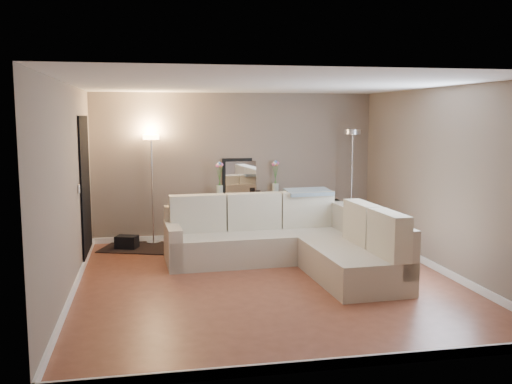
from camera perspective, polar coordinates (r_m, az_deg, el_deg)
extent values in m
cube|color=brown|center=(7.75, 1.14, -8.91)|extent=(5.00, 5.50, 0.01)
cube|color=white|center=(7.44, 1.19, 10.74)|extent=(5.00, 5.50, 0.01)
cube|color=gray|center=(10.18, -2.10, 2.56)|extent=(5.00, 0.02, 2.60)
cube|color=gray|center=(4.85, 8.02, -3.17)|extent=(5.00, 0.02, 2.60)
cube|color=gray|center=(7.38, -18.26, 0.23)|extent=(0.02, 5.50, 2.60)
cube|color=gray|center=(8.37, 18.21, 1.07)|extent=(0.02, 5.50, 2.60)
cube|color=white|center=(10.35, -2.04, -4.36)|extent=(5.00, 0.03, 0.10)
cube|color=white|center=(5.25, 7.67, -16.64)|extent=(5.00, 0.03, 0.10)
cube|color=white|center=(7.63, -17.67, -9.11)|extent=(0.03, 5.50, 0.10)
cube|color=white|center=(8.59, 17.71, -7.24)|extent=(0.03, 5.50, 0.10)
cube|color=black|center=(9.08, -16.68, 0.35)|extent=(0.02, 1.20, 2.20)
cube|color=white|center=(8.23, -17.29, 0.30)|extent=(0.02, 0.08, 0.12)
cube|color=#C1B49C|center=(8.76, 0.48, -5.44)|extent=(2.89, 1.11, 0.44)
cube|color=#C1B49C|center=(9.06, -0.11, -3.01)|extent=(2.85, 0.34, 0.61)
cube|color=#C1B49C|center=(8.53, -8.30, -5.28)|extent=(0.24, 0.99, 0.61)
cube|color=#C1B49C|center=(7.79, 9.65, -7.22)|extent=(1.06, 1.79, 0.44)
cube|color=#C1B49C|center=(8.31, 10.81, -4.13)|extent=(0.34, 2.74, 0.61)
cube|color=beige|center=(8.75, -5.87, -2.14)|extent=(0.86, 0.28, 0.57)
cube|color=beige|center=(8.90, -0.27, -1.92)|extent=(0.86, 0.28, 0.57)
cube|color=beige|center=(9.14, 5.08, -1.70)|extent=(0.86, 0.28, 0.57)
cube|color=beige|center=(8.08, 10.54, -3.04)|extent=(0.28, 0.80, 0.57)
cube|color=beige|center=(7.35, 13.14, -4.18)|extent=(0.28, 0.80, 0.57)
cube|color=#7C92A0|center=(9.15, 5.27, 0.02)|extent=(0.76, 0.49, 0.10)
cube|color=black|center=(10.13, -0.78, -0.73)|extent=(1.24, 0.43, 0.04)
cube|color=black|center=(9.93, -3.69, -3.09)|extent=(0.05, 0.05, 0.71)
cube|color=black|center=(10.18, -4.01, -2.83)|extent=(0.05, 0.05, 0.71)
cube|color=black|center=(10.22, 2.45, -2.77)|extent=(0.05, 0.05, 0.71)
cube|color=black|center=(10.47, 2.00, -2.52)|extent=(0.05, 0.05, 0.71)
cube|color=black|center=(10.22, -0.77, -3.83)|extent=(1.16, 0.40, 0.03)
cube|color=#BF3333|center=(10.09, -3.51, -3.41)|extent=(0.04, 0.15, 0.18)
cube|color=#3359A5|center=(10.09, -3.30, -3.35)|extent=(0.05, 0.15, 0.20)
cube|color=gold|center=(10.10, -3.06, -3.28)|extent=(0.05, 0.15, 0.21)
cube|color=#3F7F4C|center=(10.11, -2.78, -3.37)|extent=(0.06, 0.15, 0.18)
cube|color=#994C99|center=(10.12, -2.54, -3.31)|extent=(0.04, 0.15, 0.20)
cube|color=orange|center=(10.13, -2.33, -3.25)|extent=(0.05, 0.15, 0.21)
cube|color=#262626|center=(10.14, -2.09, -3.34)|extent=(0.05, 0.15, 0.18)
cube|color=#4C99B2|center=(10.15, -1.82, -3.27)|extent=(0.06, 0.15, 0.20)
cube|color=#B2A58C|center=(10.16, -1.58, -3.21)|extent=(0.04, 0.15, 0.21)
cube|color=brown|center=(10.17, -1.37, -3.30)|extent=(0.05, 0.15, 0.18)
cube|color=navy|center=(10.18, -1.13, -3.23)|extent=(0.05, 0.15, 0.20)
cube|color=gold|center=(10.19, -0.86, -3.17)|extent=(0.06, 0.15, 0.21)
cube|color=black|center=(10.23, -1.05, 1.54)|extent=(0.86, 0.11, 0.67)
cube|color=white|center=(10.21, -1.02, 1.53)|extent=(0.74, 0.08, 0.56)
cube|color=orange|center=(10.06, -1.38, -0.44)|extent=(0.18, 0.13, 0.04)
cube|color=black|center=(10.11, 0.18, -0.15)|extent=(0.09, 0.03, 0.12)
cube|color=black|center=(10.15, 0.78, -0.18)|extent=(0.08, 0.03, 0.10)
cylinder|color=silver|center=(9.98, -3.65, 0.03)|extent=(0.12, 0.12, 0.22)
cylinder|color=#38722D|center=(9.95, -3.76, 1.51)|extent=(0.09, 0.02, 0.38)
sphere|color=#E5598C|center=(9.93, -3.88, 2.63)|extent=(0.07, 0.07, 0.07)
cylinder|color=#38722D|center=(9.95, -3.71, 1.57)|extent=(0.05, 0.01, 0.41)
sphere|color=white|center=(9.93, -3.78, 2.74)|extent=(0.07, 0.07, 0.07)
cylinder|color=#38722D|center=(9.95, -3.67, 1.62)|extent=(0.01, 0.01, 0.43)
sphere|color=#598CE5|center=(9.93, -3.68, 2.85)|extent=(0.07, 0.07, 0.07)
cylinder|color=#38722D|center=(9.96, -3.62, 1.52)|extent=(0.05, 0.01, 0.39)
sphere|color=#E58C4C|center=(9.94, -3.57, 2.64)|extent=(0.07, 0.07, 0.07)
cylinder|color=#38722D|center=(9.96, -3.57, 1.57)|extent=(0.10, 0.02, 0.40)
sphere|color=#D866B2|center=(9.94, -3.47, 2.75)|extent=(0.07, 0.07, 0.07)
cylinder|color=silver|center=(10.25, 1.96, 0.24)|extent=(0.12, 0.12, 0.22)
cylinder|color=#38722D|center=(10.22, 1.88, 1.69)|extent=(0.09, 0.02, 0.38)
sphere|color=#E5598C|center=(10.19, 1.77, 2.78)|extent=(0.07, 0.07, 0.07)
cylinder|color=#38722D|center=(10.22, 1.92, 1.74)|extent=(0.05, 0.01, 0.41)
sphere|color=white|center=(10.20, 1.87, 2.89)|extent=(0.07, 0.07, 0.07)
cylinder|color=#38722D|center=(10.22, 1.96, 1.79)|extent=(0.01, 0.01, 0.43)
sphere|color=#598CE5|center=(10.20, 1.97, 2.99)|extent=(0.07, 0.07, 0.07)
cylinder|color=#38722D|center=(10.22, 2.01, 1.69)|extent=(0.05, 0.01, 0.39)
sphere|color=#E58C4C|center=(10.21, 2.07, 2.79)|extent=(0.07, 0.07, 0.07)
cylinder|color=#38722D|center=(10.22, 2.05, 1.74)|extent=(0.10, 0.02, 0.40)
sphere|color=#D866B2|center=(10.21, 2.16, 2.89)|extent=(0.07, 0.07, 0.07)
cylinder|color=silver|center=(10.10, -10.20, -4.98)|extent=(0.31, 0.31, 0.03)
cylinder|color=silver|center=(9.95, -10.32, 0.07)|extent=(0.03, 0.03, 1.79)
cylinder|color=#FFBF72|center=(9.87, -10.45, 5.44)|extent=(0.34, 0.34, 0.08)
cylinder|color=silver|center=(10.40, 9.42, -4.59)|extent=(0.27, 0.27, 0.03)
cylinder|color=silver|center=(10.24, 9.53, 0.52)|extent=(0.03, 0.03, 1.87)
cylinder|color=silver|center=(10.17, 9.65, 5.95)|extent=(0.29, 0.29, 0.09)
cube|color=black|center=(9.81, -11.43, -5.43)|extent=(1.46, 1.27, 0.02)
cube|color=black|center=(9.76, -12.79, -4.94)|extent=(0.41, 0.35, 0.23)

